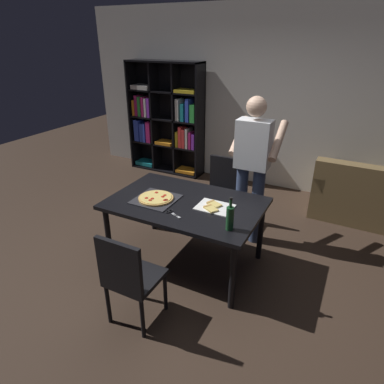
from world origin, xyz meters
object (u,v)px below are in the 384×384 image
(couch, at_px, (380,201))
(chair_far_side, at_px, (222,187))
(chair_near_camera, at_px, (129,275))
(kitchen_scissors, at_px, (172,213))
(pepperoni_pizza_on_tray, at_px, (156,198))
(person_serving_pizza, at_px, (252,163))
(bookshelf, at_px, (166,120))
(dining_table, at_px, (185,208))
(wine_bottle, at_px, (230,218))

(couch, bearing_deg, chair_far_side, -152.54)
(chair_near_camera, relative_size, kitchen_scissors, 4.56)
(pepperoni_pizza_on_tray, bearing_deg, kitchen_scissors, -31.73)
(chair_far_side, distance_m, person_serving_pizza, 0.70)
(chair_near_camera, xyz_separation_m, bookshelf, (-1.67, 3.38, 0.43))
(dining_table, height_order, couch, couch)
(chair_far_side, xyz_separation_m, bookshelf, (-1.67, 1.38, 0.43))
(couch, bearing_deg, chair_near_camera, -122.43)
(dining_table, height_order, wine_bottle, wine_bottle)
(chair_near_camera, bearing_deg, wine_bottle, 48.93)
(couch, relative_size, bookshelf, 0.88)
(dining_table, distance_m, wine_bottle, 0.71)
(kitchen_scissors, bearing_deg, chair_near_camera, -90.01)
(couch, height_order, bookshelf, bookshelf)
(chair_near_camera, height_order, person_serving_pizza, person_serving_pizza)
(couch, xyz_separation_m, bookshelf, (-3.57, 0.40, 0.64))
(couch, relative_size, pepperoni_pizza_on_tray, 4.02)
(chair_far_side, relative_size, person_serving_pizza, 0.51)
(couch, relative_size, person_serving_pizza, 0.98)
(person_serving_pizza, height_order, wine_bottle, person_serving_pizza)
(wine_bottle, bearing_deg, couch, 60.60)
(dining_table, height_order, person_serving_pizza, person_serving_pizza)
(pepperoni_pizza_on_tray, bearing_deg, wine_bottle, -12.67)
(person_serving_pizza, bearing_deg, bookshelf, 143.02)
(pepperoni_pizza_on_tray, bearing_deg, chair_near_camera, -71.61)
(dining_table, distance_m, pepperoni_pizza_on_tray, 0.33)
(chair_near_camera, height_order, kitchen_scissors, chair_near_camera)
(wine_bottle, relative_size, kitchen_scissors, 1.60)
(chair_near_camera, bearing_deg, couch, 57.57)
(person_serving_pizza, bearing_deg, dining_table, -120.14)
(chair_near_camera, distance_m, kitchen_scissors, 0.76)
(dining_table, relative_size, person_serving_pizza, 0.90)
(chair_far_side, bearing_deg, chair_near_camera, -90.00)
(wine_bottle, distance_m, kitchen_scissors, 0.62)
(bookshelf, bearing_deg, chair_near_camera, -63.66)
(chair_near_camera, bearing_deg, pepperoni_pizza_on_tray, 108.39)
(bookshelf, xyz_separation_m, person_serving_pizza, (2.13, -1.60, 0.06))
(dining_table, xyz_separation_m, pepperoni_pizza_on_tray, (-0.30, -0.10, 0.09))
(dining_table, bearing_deg, pepperoni_pizza_on_tray, -161.79)
(pepperoni_pizza_on_tray, height_order, kitchen_scissors, pepperoni_pizza_on_tray)
(dining_table, relative_size, couch, 0.92)
(person_serving_pizza, xyz_separation_m, pepperoni_pizza_on_tray, (-0.75, -0.88, -0.23))
(chair_far_side, bearing_deg, pepperoni_pizza_on_tray, -105.26)
(bookshelf, distance_m, wine_bottle, 3.53)
(dining_table, relative_size, chair_far_side, 1.76)
(dining_table, relative_size, kitchen_scissors, 8.01)
(dining_table, bearing_deg, bookshelf, 125.11)
(bookshelf, bearing_deg, wine_bottle, -49.63)
(chair_near_camera, height_order, couch, chair_near_camera)
(couch, relative_size, kitchen_scissors, 8.73)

